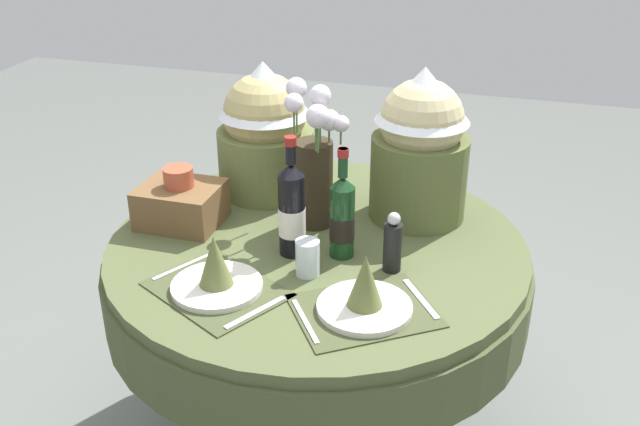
{
  "coord_description": "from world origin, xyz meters",
  "views": [
    {
      "loc": [
        0.54,
        -1.79,
        1.79
      ],
      "look_at": [
        0.0,
        0.03,
        0.83
      ],
      "focal_mm": 40.9,
      "sensor_mm": 36.0,
      "label": 1
    }
  ],
  "objects_px": {
    "place_setting_right": "(365,295)",
    "woven_basket_side_left": "(182,202)",
    "place_setting_left": "(216,275)",
    "dining_table": "(317,282)",
    "wine_bottle_centre": "(342,217)",
    "pepper_mill": "(393,244)",
    "tumbler_near_left": "(308,258)",
    "gift_tub_back_right": "(421,140)",
    "gift_tub_back_left": "(265,125)",
    "flower_vase": "(314,162)",
    "wine_bottle_left": "(292,210)"
  },
  "relations": [
    {
      "from": "place_setting_right",
      "to": "pepper_mill",
      "type": "xyz_separation_m",
      "value": [
        0.02,
        0.22,
        0.03
      ]
    },
    {
      "from": "place_setting_left",
      "to": "woven_basket_side_left",
      "type": "relative_size",
      "value": 1.77
    },
    {
      "from": "wine_bottle_centre",
      "to": "pepper_mill",
      "type": "height_order",
      "value": "wine_bottle_centre"
    },
    {
      "from": "place_setting_left",
      "to": "woven_basket_side_left",
      "type": "height_order",
      "value": "woven_basket_side_left"
    },
    {
      "from": "place_setting_left",
      "to": "wine_bottle_centre",
      "type": "relative_size",
      "value": 1.3
    },
    {
      "from": "place_setting_left",
      "to": "place_setting_right",
      "type": "height_order",
      "value": "same"
    },
    {
      "from": "place_setting_right",
      "to": "wine_bottle_centre",
      "type": "distance_m",
      "value": 0.3
    },
    {
      "from": "dining_table",
      "to": "gift_tub_back_right",
      "type": "bearing_deg",
      "value": 46.08
    },
    {
      "from": "flower_vase",
      "to": "pepper_mill",
      "type": "distance_m",
      "value": 0.37
    },
    {
      "from": "flower_vase",
      "to": "tumbler_near_left",
      "type": "height_order",
      "value": "flower_vase"
    },
    {
      "from": "place_setting_right",
      "to": "wine_bottle_centre",
      "type": "height_order",
      "value": "wine_bottle_centre"
    },
    {
      "from": "place_setting_left",
      "to": "gift_tub_back_left",
      "type": "xyz_separation_m",
      "value": [
        -0.09,
        0.62,
        0.18
      ]
    },
    {
      "from": "pepper_mill",
      "to": "woven_basket_side_left",
      "type": "xyz_separation_m",
      "value": [
        -0.67,
        0.1,
        -0.01
      ]
    },
    {
      "from": "dining_table",
      "to": "wine_bottle_left",
      "type": "bearing_deg",
      "value": -121.25
    },
    {
      "from": "place_setting_right",
      "to": "woven_basket_side_left",
      "type": "distance_m",
      "value": 0.72
    },
    {
      "from": "woven_basket_side_left",
      "to": "place_setting_right",
      "type": "bearing_deg",
      "value": -25.77
    },
    {
      "from": "wine_bottle_centre",
      "to": "gift_tub_back_left",
      "type": "bearing_deg",
      "value": 135.22
    },
    {
      "from": "dining_table",
      "to": "gift_tub_back_left",
      "type": "height_order",
      "value": "gift_tub_back_left"
    },
    {
      "from": "dining_table",
      "to": "woven_basket_side_left",
      "type": "distance_m",
      "value": 0.48
    },
    {
      "from": "flower_vase",
      "to": "wine_bottle_left",
      "type": "relative_size",
      "value": 1.26
    },
    {
      "from": "dining_table",
      "to": "woven_basket_side_left",
      "type": "relative_size",
      "value": 5.23
    },
    {
      "from": "place_setting_right",
      "to": "gift_tub_back_right",
      "type": "xyz_separation_m",
      "value": [
        0.03,
        0.57,
        0.2
      ]
    },
    {
      "from": "gift_tub_back_right",
      "to": "gift_tub_back_left",
      "type": "bearing_deg",
      "value": 175.23
    },
    {
      "from": "wine_bottle_centre",
      "to": "dining_table",
      "type": "bearing_deg",
      "value": 149.37
    },
    {
      "from": "pepper_mill",
      "to": "woven_basket_side_left",
      "type": "relative_size",
      "value": 0.73
    },
    {
      "from": "flower_vase",
      "to": "wine_bottle_centre",
      "type": "xyz_separation_m",
      "value": [
        0.13,
        -0.16,
        -0.08
      ]
    },
    {
      "from": "place_setting_left",
      "to": "gift_tub_back_right",
      "type": "bearing_deg",
      "value": 53.87
    },
    {
      "from": "place_setting_right",
      "to": "pepper_mill",
      "type": "relative_size",
      "value": 2.45
    },
    {
      "from": "dining_table",
      "to": "gift_tub_back_right",
      "type": "height_order",
      "value": "gift_tub_back_right"
    },
    {
      "from": "dining_table",
      "to": "flower_vase",
      "type": "xyz_separation_m",
      "value": [
        -0.04,
        0.11,
        0.35
      ]
    },
    {
      "from": "dining_table",
      "to": "gift_tub_back_left",
      "type": "distance_m",
      "value": 0.55
    },
    {
      "from": "dining_table",
      "to": "gift_tub_back_left",
      "type": "bearing_deg",
      "value": 131.63
    },
    {
      "from": "place_setting_left",
      "to": "wine_bottle_left",
      "type": "xyz_separation_m",
      "value": [
        0.13,
        0.24,
        0.09
      ]
    },
    {
      "from": "gift_tub_back_right",
      "to": "wine_bottle_left",
      "type": "bearing_deg",
      "value": -131.3
    },
    {
      "from": "wine_bottle_centre",
      "to": "tumbler_near_left",
      "type": "distance_m",
      "value": 0.16
    },
    {
      "from": "place_setting_right",
      "to": "gift_tub_back_left",
      "type": "bearing_deg",
      "value": 128.43
    },
    {
      "from": "gift_tub_back_left",
      "to": "woven_basket_side_left",
      "type": "distance_m",
      "value": 0.38
    },
    {
      "from": "dining_table",
      "to": "place_setting_right",
      "type": "distance_m",
      "value": 0.42
    },
    {
      "from": "place_setting_left",
      "to": "flower_vase",
      "type": "relative_size",
      "value": 0.95
    },
    {
      "from": "wine_bottle_left",
      "to": "woven_basket_side_left",
      "type": "bearing_deg",
      "value": 167.52
    },
    {
      "from": "gift_tub_back_left",
      "to": "flower_vase",
      "type": "bearing_deg",
      "value": -40.43
    },
    {
      "from": "place_setting_left",
      "to": "wine_bottle_left",
      "type": "relative_size",
      "value": 1.2
    },
    {
      "from": "pepper_mill",
      "to": "woven_basket_side_left",
      "type": "bearing_deg",
      "value": 171.77
    },
    {
      "from": "gift_tub_back_left",
      "to": "pepper_mill",
      "type": "bearing_deg",
      "value": -37.73
    },
    {
      "from": "flower_vase",
      "to": "gift_tub_back_left",
      "type": "distance_m",
      "value": 0.3
    },
    {
      "from": "wine_bottle_left",
      "to": "woven_basket_side_left",
      "type": "relative_size",
      "value": 1.47
    },
    {
      "from": "gift_tub_back_left",
      "to": "woven_basket_side_left",
      "type": "relative_size",
      "value": 1.84
    },
    {
      "from": "tumbler_near_left",
      "to": "gift_tub_back_right",
      "type": "xyz_separation_m",
      "value": [
        0.22,
        0.44,
        0.2
      ]
    },
    {
      "from": "tumbler_near_left",
      "to": "gift_tub_back_left",
      "type": "relative_size",
      "value": 0.23
    },
    {
      "from": "place_setting_right",
      "to": "woven_basket_side_left",
      "type": "relative_size",
      "value": 1.78
    }
  ]
}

